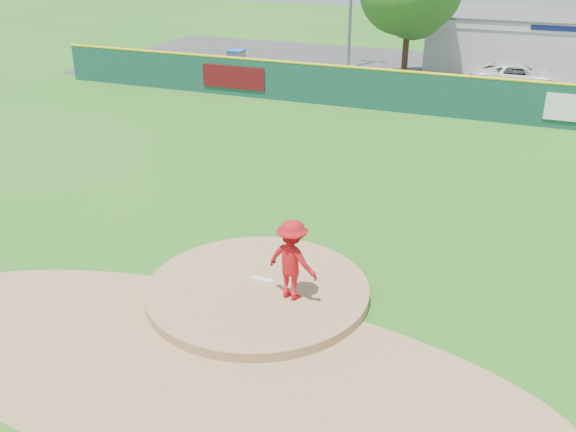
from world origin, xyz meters
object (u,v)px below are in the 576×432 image
at_px(playground_slide, 236,62).
at_px(pool_building_grp, 556,42).
at_px(van, 518,77).
at_px(pitcher, 292,260).

bearing_deg(playground_slide, pool_building_grp, 26.44).
relative_size(van, pool_building_grp, 0.34).
xyz_separation_m(pitcher, van, (3.35, 25.16, -0.51)).
height_order(pitcher, van, pitcher).
distance_m(van, playground_slide, 16.40).
bearing_deg(pitcher, pool_building_grp, -86.86).
relative_size(pitcher, van, 0.39).
bearing_deg(pitcher, van, -85.56).
bearing_deg(van, pool_building_grp, -21.63).
bearing_deg(playground_slide, van, 6.83).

